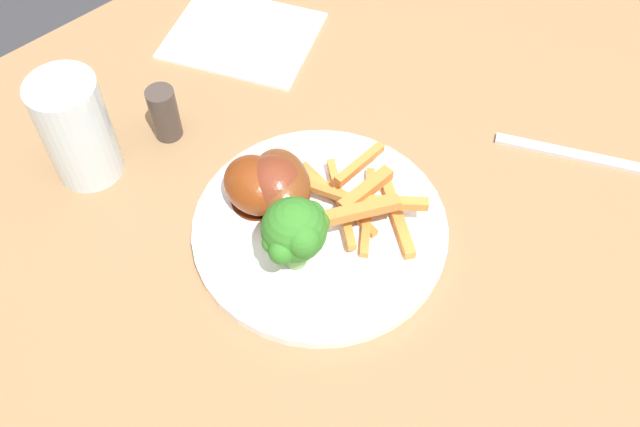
# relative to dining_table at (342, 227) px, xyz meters

# --- Properties ---
(ground_plane) EXTENTS (6.00, 6.00, 0.00)m
(ground_plane) POSITION_rel_dining_table_xyz_m (0.00, 0.00, -0.61)
(ground_plane) COLOR #333338
(dining_table) EXTENTS (1.11, 0.80, 0.71)m
(dining_table) POSITION_rel_dining_table_xyz_m (0.00, 0.00, 0.00)
(dining_table) COLOR #8E6B47
(dining_table) RESTS_ON ground_plane
(dinner_plate) EXTENTS (0.25, 0.25, 0.01)m
(dinner_plate) POSITION_rel_dining_table_xyz_m (-0.07, -0.04, 0.11)
(dinner_plate) COLOR white
(dinner_plate) RESTS_ON dining_table
(broccoli_floret_front) EXTENTS (0.06, 0.05, 0.07)m
(broccoli_floret_front) POSITION_rel_dining_table_xyz_m (-0.11, -0.05, 0.16)
(broccoli_floret_front) COLOR #87AE4F
(broccoli_floret_front) RESTS_ON dinner_plate
(broccoli_floret_middle) EXTENTS (0.07, 0.06, 0.08)m
(broccoli_floret_middle) POSITION_rel_dining_table_xyz_m (-0.12, -0.06, 0.16)
(broccoli_floret_middle) COLOR #76A356
(broccoli_floret_middle) RESTS_ON dinner_plate
(carrot_fries_pile) EXTENTS (0.13, 0.15, 0.05)m
(carrot_fries_pile) POSITION_rel_dining_table_xyz_m (-0.03, -0.05, 0.13)
(carrot_fries_pile) COLOR orange
(carrot_fries_pile) RESTS_ON dinner_plate
(chicken_drumstick_near) EXTENTS (0.07, 0.11, 0.05)m
(chicken_drumstick_near) POSITION_rel_dining_table_xyz_m (-0.08, 0.01, 0.14)
(chicken_drumstick_near) COLOR #501B10
(chicken_drumstick_near) RESTS_ON dinner_plate
(chicken_drumstick_far) EXTENTS (0.06, 0.12, 0.05)m
(chicken_drumstick_far) POSITION_rel_dining_table_xyz_m (-0.10, 0.02, 0.14)
(chicken_drumstick_far) COLOR #521C09
(chicken_drumstick_far) RESTS_ON dinner_plate
(chicken_drumstick_extra) EXTENTS (0.09, 0.12, 0.05)m
(chicken_drumstick_extra) POSITION_rel_dining_table_xyz_m (-0.08, 0.01, 0.14)
(chicken_drumstick_extra) COLOR #4E210E
(chicken_drumstick_extra) RESTS_ON dinner_plate
(fork) EXTENTS (0.11, 0.17, 0.00)m
(fork) POSITION_rel_dining_table_xyz_m (0.20, -0.16, 0.10)
(fork) COLOR silver
(fork) RESTS_ON dining_table
(water_glass) EXTENTS (0.07, 0.07, 0.12)m
(water_glass) POSITION_rel_dining_table_xyz_m (-0.19, 0.18, 0.16)
(water_glass) COLOR silver
(water_glass) RESTS_ON dining_table
(napkin) EXTENTS (0.20, 0.22, 0.00)m
(napkin) POSITION_rel_dining_table_xyz_m (0.05, 0.23, 0.10)
(napkin) COLOR white
(napkin) RESTS_ON dining_table
(pepper_shaker) EXTENTS (0.03, 0.03, 0.06)m
(pepper_shaker) POSITION_rel_dining_table_xyz_m (-0.10, 0.17, 0.13)
(pepper_shaker) COLOR #423833
(pepper_shaker) RESTS_ON dining_table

